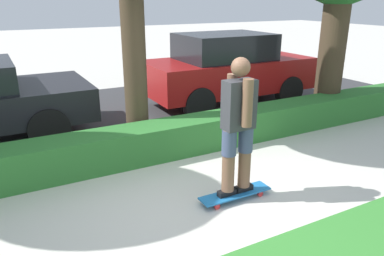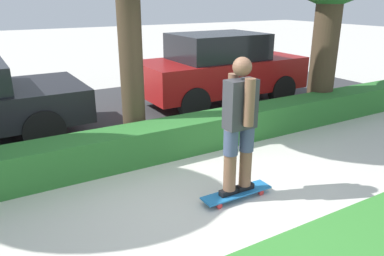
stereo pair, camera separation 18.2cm
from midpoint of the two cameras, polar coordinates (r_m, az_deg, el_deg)
name	(u,v)px [view 2 (the right image)]	position (r m, az deg, el deg)	size (l,w,h in m)	color
ground_plane	(205,202)	(4.83, 0.91, -11.18)	(60.00, 60.00, 0.00)	beige
street_asphalt	(103,116)	(8.41, -14.07, 1.80)	(15.62, 5.00, 0.01)	#38383A
hedge_row	(152,142)	(6.00, -7.01, -2.13)	(15.62, 0.60, 0.55)	#2D702D
skateboard	(237,193)	(4.89, 5.74, -9.83)	(0.97, 0.24, 0.09)	#1E6BAD
skater_person	(240,124)	(4.51, 6.13, 0.61)	(0.50, 0.44, 1.72)	black
parked_car_middle	(220,68)	(8.98, 3.75, 9.08)	(3.96, 1.81, 1.67)	maroon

